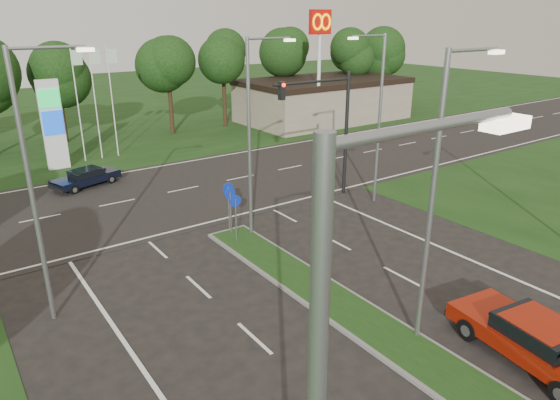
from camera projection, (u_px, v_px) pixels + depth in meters
verge_far at (50, 115)px, 53.21m from camera, size 160.00×50.00×0.02m
cross_road at (168, 193)px, 29.46m from camera, size 160.00×12.00×0.02m
median_kerb at (453, 380)px, 14.12m from camera, size 2.00×26.00×0.12m
commercial_building at (323, 100)px, 49.92m from camera, size 16.00×9.00×4.00m
streetlight_median_near at (438, 188)px, 14.48m from camera, size 2.53×0.22×9.00m
streetlight_median_far at (253, 129)px, 22.14m from camera, size 2.53×0.22×9.00m
streetlight_left_far at (36, 176)px, 15.55m from camera, size 2.53×0.22×9.00m
streetlight_right_far at (377, 111)px, 26.37m from camera, size 2.53×0.22×9.00m
traffic_signal at (329, 117)px, 27.17m from camera, size 5.10×0.42×7.00m
median_signs at (231, 202)px, 23.05m from camera, size 1.16×1.76×2.38m
gas_pylon at (56, 122)px, 33.24m from camera, size 5.80×1.26×8.00m
mcdonalds_sign at (320, 40)px, 42.61m from camera, size 2.20×0.47×10.40m
treeline_far at (80, 57)px, 39.38m from camera, size 6.00×6.00×9.90m
red_sedan at (536, 339)px, 14.82m from camera, size 2.75×5.29×1.39m
navy_sedan at (86, 177)px, 30.41m from camera, size 4.24×2.73×1.08m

